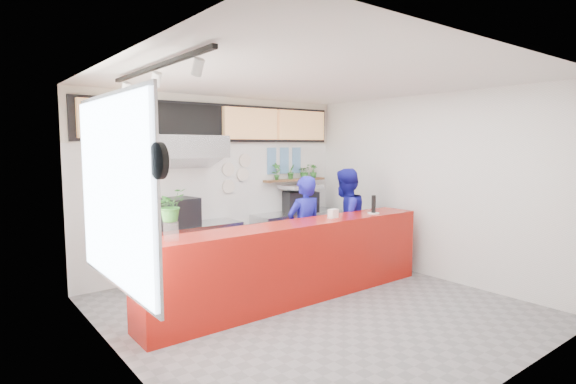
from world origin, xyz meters
TOP-DOWN VIEW (x-y plane):
  - floor at (0.00, 0.00)m, footprint 5.00×5.00m
  - ceiling at (0.00, 0.00)m, footprint 5.00×5.00m
  - wall_back at (0.00, 2.50)m, footprint 5.00×0.00m
  - wall_left at (-2.50, 0.00)m, footprint 0.00×5.00m
  - wall_right at (2.50, 0.00)m, footprint 0.00×5.00m
  - service_counter at (0.00, 0.40)m, footprint 4.50×0.60m
  - cream_band at (0.00, 2.49)m, footprint 5.00×0.02m
  - prep_bench at (-0.80, 2.20)m, footprint 1.80×0.60m
  - panini_oven at (-0.90, 2.20)m, footprint 0.58×0.58m
  - extraction_hood at (-0.80, 2.15)m, footprint 1.20×0.70m
  - hood_lip at (-0.80, 2.15)m, footprint 1.20×0.69m
  - right_bench at (1.50, 2.20)m, footprint 1.80×0.60m
  - espresso_machine at (1.58, 2.20)m, footprint 0.71×0.60m
  - espresso_tray at (1.58, 2.20)m, footprint 0.76×0.54m
  - herb_shelf at (1.60, 2.40)m, footprint 1.40×0.18m
  - menu_board_far_left at (-1.75, 2.38)m, footprint 1.10×0.10m
  - menu_board_mid_left at (-0.59, 2.38)m, footprint 1.10×0.10m
  - menu_board_mid_right at (0.57, 2.38)m, footprint 1.10×0.10m
  - menu_board_far_right at (1.73, 2.38)m, footprint 1.10×0.10m
  - soffit at (0.00, 2.46)m, footprint 4.80×0.04m
  - window_pane at (-2.47, 0.30)m, footprint 0.04×2.20m
  - window_frame at (-2.45, 0.30)m, footprint 0.03×2.30m
  - wall_clock_rim at (-2.46, -0.90)m, footprint 0.05×0.30m
  - wall_clock_face at (-2.43, -0.90)m, footprint 0.02×0.26m
  - track_rail at (-2.10, 0.00)m, footprint 0.05×2.40m
  - dec_plate_a at (0.15, 2.47)m, footprint 0.24×0.03m
  - dec_plate_b at (0.45, 2.47)m, footprint 0.24×0.03m
  - dec_plate_c at (0.15, 2.47)m, footprint 0.24×0.03m
  - dec_plate_d at (0.50, 2.47)m, footprint 0.24×0.03m
  - photo_frame_a at (1.10, 2.48)m, footprint 0.20×0.02m
  - photo_frame_b at (1.40, 2.48)m, footprint 0.20×0.02m
  - photo_frame_c at (1.70, 2.48)m, footprint 0.20×0.02m
  - photo_frame_d at (1.10, 2.48)m, footprint 0.20×0.02m
  - photo_frame_e at (1.40, 2.48)m, footprint 0.20×0.02m
  - photo_frame_f at (1.70, 2.48)m, footprint 0.20×0.02m
  - staff_center at (0.60, 0.92)m, footprint 0.64×0.43m
  - staff_right at (1.51, 0.95)m, footprint 0.98×0.83m
  - herb_a at (1.15, 2.40)m, footprint 0.19×0.14m
  - herb_b at (1.50, 2.40)m, footprint 0.20×0.18m
  - herb_c at (1.83, 2.40)m, footprint 0.31×0.29m
  - herb_d at (2.07, 2.40)m, footprint 0.18×0.17m
  - glass_vase at (-1.83, 0.37)m, footprint 0.20×0.20m
  - basil_vase at (-1.83, 0.37)m, footprint 0.41×0.39m
  - napkin_holder at (0.71, 0.39)m, footprint 0.16×0.12m
  - white_plate at (1.50, 0.31)m, footprint 0.20×0.20m
  - pepper_mill at (1.50, 0.31)m, footprint 0.09×0.09m

SIDE VIEW (x-z plane):
  - floor at x=0.00m, z-range 0.00..0.00m
  - prep_bench at x=-0.80m, z-range 0.00..0.90m
  - right_bench at x=1.50m, z-range 0.00..0.90m
  - service_counter at x=0.00m, z-range 0.00..1.10m
  - staff_center at x=0.60m, z-range 0.00..1.70m
  - staff_right at x=1.51m, z-range 0.00..1.78m
  - espresso_machine at x=1.58m, z-range 0.90..1.29m
  - white_plate at x=1.50m, z-range 1.10..1.11m
  - panini_oven at x=-0.90m, z-range 0.90..1.35m
  - napkin_holder at x=0.71m, z-range 1.10..1.23m
  - glass_vase at x=-1.83m, z-range 1.10..1.31m
  - pepper_mill at x=1.50m, z-range 1.11..1.39m
  - espresso_tray at x=1.58m, z-range 1.35..1.42m
  - dec_plate_c at x=0.15m, z-range 1.33..1.57m
  - wall_back at x=0.00m, z-range -1.00..4.00m
  - wall_left at x=-2.50m, z-range -1.00..4.00m
  - wall_right at x=2.50m, z-range -1.00..4.00m
  - herb_shelf at x=1.60m, z-range 1.48..1.52m
  - basil_vase at x=-1.83m, z-range 1.32..1.69m
  - dec_plate_b at x=0.45m, z-range 1.53..1.77m
  - herb_d at x=2.07m, z-range 1.52..1.78m
  - herb_c at x=1.83m, z-range 1.52..1.79m
  - herb_b at x=1.50m, z-range 1.52..1.81m
  - herb_a at x=1.15m, z-range 1.52..1.84m
  - window_pane at x=-2.47m, z-range 0.75..2.65m
  - window_frame at x=-2.45m, z-range 0.70..2.70m
  - dec_plate_a at x=0.15m, z-range 1.63..1.87m
  - photo_frame_d at x=1.10m, z-range 1.62..1.88m
  - photo_frame_e at x=1.40m, z-range 1.62..1.88m
  - photo_frame_f at x=1.70m, z-range 1.62..1.88m
  - dec_plate_d at x=0.50m, z-range 1.78..2.02m
  - hood_lip at x=-0.80m, z-range 1.79..2.11m
  - photo_frame_a at x=1.10m, z-range 1.88..2.12m
  - photo_frame_b at x=1.40m, z-range 1.88..2.12m
  - photo_frame_c at x=1.70m, z-range 1.88..2.12m
  - wall_clock_rim at x=-2.46m, z-range 1.90..2.20m
  - wall_clock_face at x=-2.43m, z-range 1.92..2.18m
  - extraction_hood at x=-0.80m, z-range 1.98..2.32m
  - menu_board_far_left at x=-1.75m, z-range 2.27..2.82m
  - menu_board_mid_left at x=-0.59m, z-range 2.27..2.82m
  - menu_board_mid_right at x=0.57m, z-range 2.27..2.82m
  - menu_board_far_right at x=1.73m, z-range 2.27..2.82m
  - soffit at x=0.00m, z-range 2.22..2.88m
  - cream_band at x=0.00m, z-range 2.20..3.00m
  - track_rail at x=-2.10m, z-range 2.92..2.96m
  - ceiling at x=0.00m, z-range 3.00..3.00m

